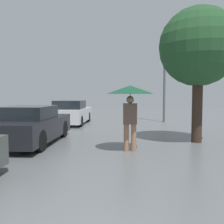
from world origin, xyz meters
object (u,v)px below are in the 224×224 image
Objects in this scene: parked_car_middle at (31,126)px; street_lamp at (165,67)px; pedestrian at (130,95)px; tree at (199,48)px; parked_car_farthest at (71,113)px.

street_lamp is (5.22, 6.87, 2.60)m from parked_car_middle.
parked_car_middle is 9.01m from street_lamp.
pedestrian is 0.41× the size of tree.
tree reaches higher than parked_car_farthest.
parked_car_middle is 5.51m from parked_car_farthest.
pedestrian is at bearing -63.68° from parked_car_farthest.
pedestrian is 3.47m from parked_car_middle.
parked_car_farthest is 5.98m from street_lamp.
street_lamp is at bearing 52.77° from parked_car_middle.
street_lamp reaches higher than pedestrian.
street_lamp is at bearing 91.70° from tree.
parked_car_middle is at bearing -90.02° from parked_car_farthest.
parked_car_farthest is (0.00, 5.51, 0.02)m from parked_car_middle.
parked_car_farthest is at bearing 116.32° from pedestrian.
tree is 0.90× the size of street_lamp.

